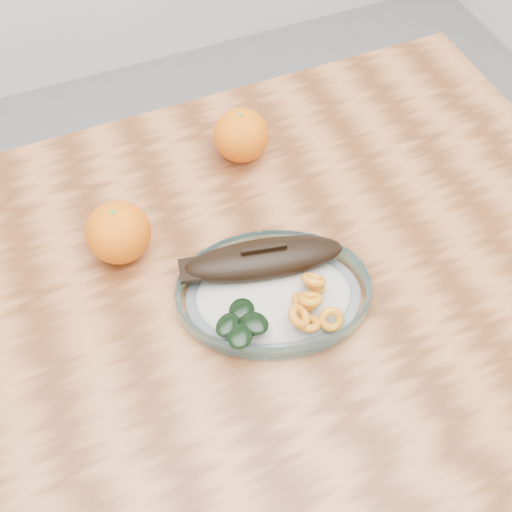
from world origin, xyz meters
The scene contains 5 objects.
ground centered at (0.00, 0.00, 0.00)m, with size 3.00×3.00×0.00m, color slate.
dining_table centered at (0.00, 0.00, 0.65)m, with size 1.20×0.80×0.75m.
plated_meal centered at (0.08, -0.01, 0.77)m, with size 0.58×0.58×0.07m.
orange_left centered at (-0.08, 0.14, 0.79)m, with size 0.09×0.09×0.09m, color #F26404.
orange_right centered at (0.14, 0.25, 0.79)m, with size 0.08×0.08×0.08m, color #F26404.
Camera 1 is at (-0.11, -0.41, 1.47)m, focal length 45.00 mm.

